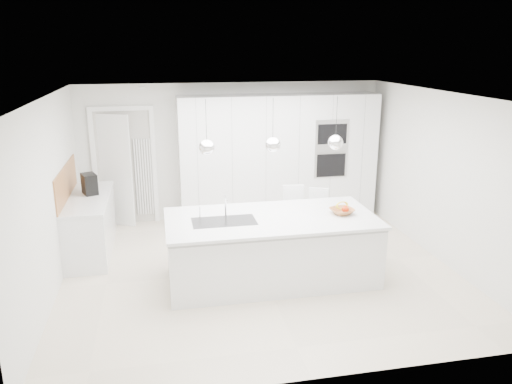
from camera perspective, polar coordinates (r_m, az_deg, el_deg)
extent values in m
plane|color=beige|center=(7.30, 0.47, -8.97)|extent=(5.50, 5.50, 0.00)
plane|color=silver|center=(9.25, -2.68, 4.66)|extent=(5.50, 0.00, 5.50)
plane|color=silver|center=(6.87, -22.58, -0.76)|extent=(0.00, 5.00, 5.00)
plane|color=white|center=(6.63, 0.52, 10.96)|extent=(5.50, 5.50, 0.00)
cube|color=white|center=(9.14, 2.59, 3.87)|extent=(3.60, 0.60, 2.30)
cube|color=white|center=(9.17, -16.31, 2.33)|extent=(0.76, 0.38, 2.00)
cube|color=white|center=(8.19, -18.39, -3.71)|extent=(0.60, 1.80, 0.86)
cube|color=white|center=(8.06, -18.67, -0.70)|extent=(0.62, 1.82, 0.04)
cube|color=#B0723E|center=(8.03, -20.88, 1.04)|extent=(0.02, 1.80, 0.50)
cube|color=white|center=(6.88, 1.81, -6.71)|extent=(2.80, 1.20, 0.86)
cube|color=white|center=(6.76, 1.75, -3.03)|extent=(2.84, 1.40, 0.04)
cylinder|color=white|center=(6.74, -3.50, -1.58)|extent=(0.02, 0.02, 0.30)
sphere|color=white|center=(6.31, -5.64, 5.10)|extent=(0.20, 0.20, 0.20)
sphere|color=white|center=(6.44, 1.93, 5.41)|extent=(0.20, 0.20, 0.20)
sphere|color=white|center=(6.69, 9.07, 5.61)|extent=(0.20, 0.20, 0.20)
imported|color=#B0723E|center=(6.96, 9.79, -2.18)|extent=(0.38, 0.38, 0.08)
cube|color=black|center=(8.18, -18.50, 0.88)|extent=(0.29, 0.35, 0.32)
sphere|color=#BB2C0A|center=(6.95, 10.07, -1.94)|extent=(0.08, 0.08, 0.08)
sphere|color=#BB2C0A|center=(6.96, 10.27, -1.94)|extent=(0.08, 0.08, 0.08)
sphere|color=#BB2C0A|center=(6.99, 10.18, -1.85)|extent=(0.08, 0.08, 0.08)
torus|color=yellow|center=(6.96, 9.80, -1.51)|extent=(0.24, 0.17, 0.21)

